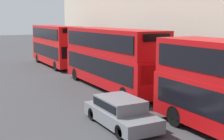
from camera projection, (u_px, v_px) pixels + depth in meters
name	position (u px, v px, depth m)	size (l,w,h in m)	color
bus_second_in_queue	(111.00, 56.00, 22.64)	(2.59, 11.34, 4.36)	#B20C0F
bus_third_in_queue	(56.00, 44.00, 33.83)	(2.59, 10.07, 4.33)	red
car_hatchback	(120.00, 111.00, 14.80)	(1.89, 4.48, 1.36)	slate
pedestrian	(100.00, 64.00, 29.80)	(0.36, 0.36, 1.69)	brown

